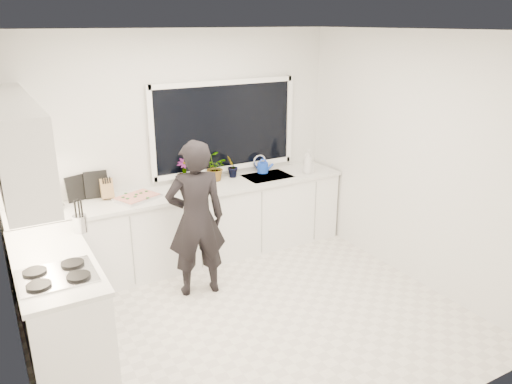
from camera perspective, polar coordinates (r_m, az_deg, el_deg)
floor at (r=5.06m, az=-0.66°, el=-14.38°), size 4.00×3.50×0.02m
wall_back at (r=6.00m, az=-8.89°, el=5.04°), size 4.00×0.02×2.70m
wall_left at (r=3.97m, az=-27.13°, el=-4.25°), size 0.02×3.50×2.70m
wall_right at (r=5.67m, az=17.41°, el=3.56°), size 0.02×3.50×2.70m
ceiling at (r=4.23m, az=-0.80°, el=18.12°), size 4.00×3.50×0.02m
window at (r=6.16m, az=-3.61°, el=7.50°), size 1.80×0.02×1.00m
base_cabinets_back at (r=6.01m, az=-7.38°, el=-4.01°), size 3.92×0.58×0.88m
base_cabinets_left at (r=4.69m, az=-21.51°, el=-12.31°), size 0.58×1.60×0.88m
countertop_back at (r=5.84m, az=-7.54°, el=0.11°), size 3.94×0.62×0.04m
countertop_left at (r=4.48m, az=-22.22°, el=-7.25°), size 0.62×1.60×0.04m
upper_cabinets at (r=4.51m, az=-25.87°, el=5.25°), size 0.34×2.10×0.70m
sink at (r=6.30m, az=1.30°, el=1.41°), size 0.58×0.42×0.14m
faucet at (r=6.42m, az=0.39°, el=3.24°), size 0.03×0.03×0.22m
stovetop at (r=4.15m, az=-21.85°, el=-8.80°), size 0.56×0.48×0.03m
person at (r=5.18m, az=-6.87°, el=-3.09°), size 0.68×0.52×1.67m
pizza_tray at (r=5.62m, az=-13.40°, el=-0.63°), size 0.54×0.48×0.03m
pizza at (r=5.62m, az=-13.42°, el=-0.47°), size 0.49×0.43×0.01m
watering_can at (r=6.41m, az=0.77°, el=2.80°), size 0.18×0.18×0.13m
paper_towel_roll at (r=5.56m, az=-22.04°, el=-0.51°), size 0.12×0.12×0.26m
knife_block at (r=5.69m, az=-16.66°, el=0.31°), size 0.14×0.11×0.22m
utensil_crock at (r=4.89m, az=-19.46°, el=-3.43°), size 0.16×0.16×0.16m
picture_frame_large at (r=5.72m, az=-19.87°, el=0.39°), size 0.22×0.09×0.28m
picture_frame_small at (r=5.75m, az=-17.79°, el=0.83°), size 0.25×0.04×0.30m
herb_plants at (r=6.05m, az=-5.46°, el=2.68°), size 0.85×0.39×0.33m
soap_bottles at (r=6.40m, az=5.97°, el=3.37°), size 0.17×0.17×0.31m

